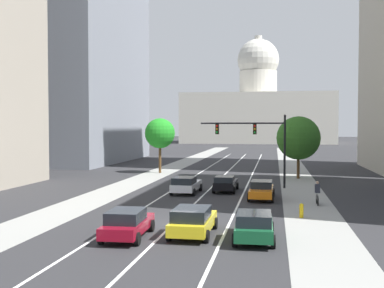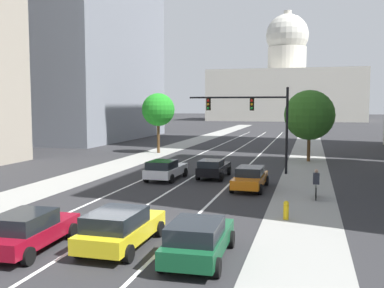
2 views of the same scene
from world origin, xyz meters
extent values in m
plane|color=#2B2B2D|center=(0.00, 40.00, 0.00)|extent=(400.00, 400.00, 0.00)
cube|color=gray|center=(-8.19, 35.00, 0.01)|extent=(3.61, 130.00, 0.01)
cube|color=gray|center=(8.19, 35.00, 0.01)|extent=(3.61, 130.00, 0.01)
cube|color=white|center=(-3.19, 25.00, 0.01)|extent=(0.16, 90.00, 0.01)
cube|color=white|center=(0.00, 25.00, 0.01)|extent=(0.16, 90.00, 0.01)
cube|color=white|center=(3.19, 25.00, 0.01)|extent=(0.16, 90.00, 0.01)
cube|color=gray|center=(-25.31, 46.56, 19.09)|extent=(14.66, 29.96, 38.17)
cube|color=beige|center=(0.00, 139.42, 8.37)|extent=(50.33, 29.05, 16.73)
cylinder|color=beige|center=(0.00, 139.42, 20.76)|extent=(12.86, 12.86, 8.05)
sphere|color=beige|center=(0.00, 139.42, 28.71)|extent=(14.29, 14.29, 14.29)
cylinder|color=beige|center=(0.00, 139.42, 35.15)|extent=(2.57, 2.57, 3.57)
cube|color=yellow|center=(1.60, -2.28, 0.62)|extent=(1.92, 4.69, 0.60)
cube|color=black|center=(1.59, -2.84, 1.21)|extent=(1.75, 2.53, 0.59)
cylinder|color=black|center=(0.66, -0.68, 0.32)|extent=(0.22, 0.64, 0.64)
cylinder|color=black|center=(2.55, -0.69, 0.32)|extent=(0.22, 0.64, 0.64)
cylinder|color=black|center=(0.64, -3.86, 0.32)|extent=(0.22, 0.64, 0.64)
cylinder|color=black|center=(2.53, -3.88, 0.32)|extent=(0.22, 0.64, 0.64)
cube|color=maroon|center=(-1.60, -3.48, 0.61)|extent=(1.94, 4.59, 0.57)
cube|color=black|center=(-1.58, -3.87, 1.19)|extent=(1.72, 2.33, 0.59)
cylinder|color=black|center=(-2.54, -1.98, 0.32)|extent=(0.24, 0.65, 0.64)
cylinder|color=black|center=(-0.76, -1.91, 0.32)|extent=(0.24, 0.65, 0.64)
cylinder|color=black|center=(-2.43, -5.06, 0.32)|extent=(0.24, 0.65, 0.64)
cylinder|color=black|center=(-0.65, -4.99, 0.32)|extent=(0.24, 0.65, 0.64)
cube|color=silver|center=(-1.60, 12.86, 0.62)|extent=(1.96, 4.76, 0.60)
cube|color=black|center=(-1.62, 11.90, 1.19)|extent=(1.75, 2.29, 0.55)
cylinder|color=black|center=(-2.48, 14.49, 0.32)|extent=(0.23, 0.64, 0.64)
cylinder|color=black|center=(-0.63, 14.45, 0.32)|extent=(0.23, 0.64, 0.64)
cylinder|color=black|center=(-2.56, 11.28, 0.32)|extent=(0.23, 0.64, 0.64)
cylinder|color=black|center=(-0.71, 11.24, 0.32)|extent=(0.23, 0.64, 0.64)
cube|color=orange|center=(4.79, 10.60, 0.61)|extent=(1.83, 4.77, 0.58)
cube|color=black|center=(4.79, 10.63, 1.17)|extent=(1.64, 2.24, 0.55)
cylinder|color=black|center=(3.96, 12.23, 0.32)|extent=(0.23, 0.64, 0.64)
cylinder|color=black|center=(5.69, 12.19, 0.32)|extent=(0.23, 0.64, 0.64)
cylinder|color=black|center=(3.89, 9.01, 0.32)|extent=(0.23, 0.64, 0.64)
cylinder|color=black|center=(5.62, 8.97, 0.32)|extent=(0.23, 0.64, 0.64)
cube|color=#14512D|center=(4.79, -2.88, 0.62)|extent=(1.93, 4.55, 0.60)
cube|color=black|center=(4.80, -3.48, 1.20)|extent=(1.72, 2.36, 0.56)
cylinder|color=black|center=(3.84, -1.38, 0.32)|extent=(0.24, 0.65, 0.64)
cylinder|color=black|center=(5.65, -1.32, 0.32)|extent=(0.24, 0.65, 0.64)
cylinder|color=black|center=(3.93, -4.44, 0.32)|extent=(0.24, 0.65, 0.64)
cylinder|color=black|center=(5.73, -4.39, 0.32)|extent=(0.24, 0.65, 0.64)
cube|color=black|center=(1.60, 14.50, 0.64)|extent=(1.77, 4.43, 0.63)
cube|color=black|center=(1.58, 13.43, 1.19)|extent=(1.60, 2.01, 0.48)
cylinder|color=black|center=(0.77, 16.00, 0.32)|extent=(0.23, 0.64, 0.64)
cylinder|color=black|center=(2.47, 15.98, 0.32)|extent=(0.23, 0.64, 0.64)
cylinder|color=black|center=(0.72, 13.01, 0.32)|extent=(0.23, 0.64, 0.64)
cylinder|color=black|center=(2.43, 12.99, 0.32)|extent=(0.23, 0.64, 0.64)
cylinder|color=black|center=(6.68, 17.55, 3.38)|extent=(0.20, 0.20, 6.76)
cylinder|color=black|center=(2.79, 17.55, 5.98)|extent=(7.79, 0.14, 0.14)
cube|color=black|center=(3.96, 17.55, 5.43)|extent=(0.32, 0.28, 0.96)
sphere|color=red|center=(3.96, 17.40, 5.73)|extent=(0.20, 0.20, 0.20)
sphere|color=orange|center=(3.96, 17.40, 5.43)|extent=(0.20, 0.20, 0.20)
sphere|color=green|center=(3.96, 17.40, 5.13)|extent=(0.20, 0.20, 0.20)
cube|color=black|center=(0.45, 17.55, 5.43)|extent=(0.32, 0.28, 0.96)
sphere|color=red|center=(0.45, 17.40, 5.73)|extent=(0.20, 0.20, 0.20)
sphere|color=orange|center=(0.45, 17.40, 5.43)|extent=(0.20, 0.20, 0.20)
sphere|color=green|center=(0.45, 17.40, 5.13)|extent=(0.20, 0.20, 0.20)
cylinder|color=yellow|center=(7.44, 3.41, 0.35)|extent=(0.26, 0.26, 0.70)
sphere|color=yellow|center=(7.44, 3.41, 0.78)|extent=(0.26, 0.26, 0.26)
cylinder|color=yellow|center=(7.44, 3.25, 0.39)|extent=(0.10, 0.12, 0.10)
cylinder|color=black|center=(8.85, 8.14, 0.33)|extent=(0.05, 0.66, 0.66)
cylinder|color=black|center=(8.84, 9.18, 0.33)|extent=(0.05, 0.66, 0.66)
cube|color=black|center=(8.85, 8.66, 0.55)|extent=(0.07, 1.00, 0.36)
cube|color=#262833|center=(8.85, 8.61, 1.18)|extent=(0.36, 0.28, 0.64)
sphere|color=tan|center=(8.85, 8.68, 1.61)|extent=(0.22, 0.22, 0.22)
cylinder|color=#51381E|center=(8.32, 25.97, 1.39)|extent=(0.32, 0.32, 2.77)
sphere|color=#2D611E|center=(8.32, 25.97, 4.43)|extent=(4.73, 4.73, 4.73)
cylinder|color=#51381E|center=(-7.98, 29.41, 1.78)|extent=(0.32, 0.32, 3.57)
sphere|color=#208B22|center=(-7.98, 29.41, 4.85)|extent=(3.66, 3.66, 3.66)
camera|label=1|loc=(5.76, -26.54, 5.69)|focal=44.27mm
camera|label=2|loc=(8.49, -17.76, 5.44)|focal=41.84mm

